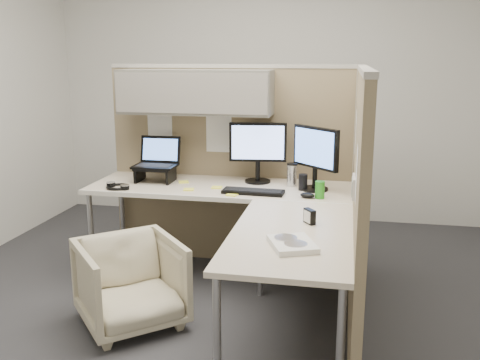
% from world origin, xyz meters
% --- Properties ---
extents(ground, '(4.50, 4.50, 0.00)m').
position_xyz_m(ground, '(0.00, 0.00, 0.00)').
color(ground, '#2A2A2E').
rests_on(ground, ground).
extents(partition_back, '(2.00, 0.36, 1.63)m').
position_xyz_m(partition_back, '(-0.22, 0.83, 1.10)').
color(partition_back, '#8D7B5C').
rests_on(partition_back, ground).
extents(partition_right, '(0.07, 2.03, 1.63)m').
position_xyz_m(partition_right, '(0.90, -0.07, 0.82)').
color(partition_right, '#8D7B5C').
rests_on(partition_right, ground).
extents(desk, '(2.00, 1.98, 0.73)m').
position_xyz_m(desk, '(0.12, 0.13, 0.69)').
color(desk, beige).
rests_on(desk, ground).
extents(office_chair, '(0.82, 0.82, 0.62)m').
position_xyz_m(office_chair, '(-0.49, -0.34, 0.31)').
color(office_chair, beige).
rests_on(office_chair, ground).
extents(monitor_left, '(0.44, 0.20, 0.47)m').
position_xyz_m(monitor_left, '(0.15, 0.71, 1.00)').
color(monitor_left, black).
rests_on(monitor_left, desk).
extents(monitor_right, '(0.34, 0.33, 0.47)m').
position_xyz_m(monitor_right, '(0.60, 0.55, 1.00)').
color(monitor_right, black).
rests_on(monitor_right, desk).
extents(laptop_station, '(0.33, 0.28, 0.34)m').
position_xyz_m(laptop_station, '(-0.64, 0.60, 0.86)').
color(laptop_station, black).
rests_on(laptop_station, desk).
extents(keyboard, '(0.45, 0.16, 0.02)m').
position_xyz_m(keyboard, '(0.17, 0.36, 0.74)').
color(keyboard, black).
rests_on(keyboard, desk).
extents(mouse, '(0.12, 0.09, 0.04)m').
position_xyz_m(mouse, '(0.57, 0.31, 0.75)').
color(mouse, black).
rests_on(mouse, desk).
extents(travel_mug, '(0.08, 0.08, 0.17)m').
position_xyz_m(travel_mug, '(0.42, 0.64, 0.82)').
color(travel_mug, silver).
rests_on(travel_mug, desk).
extents(soda_can_green, '(0.07, 0.07, 0.12)m').
position_xyz_m(soda_can_green, '(0.65, 0.32, 0.79)').
color(soda_can_green, '#268C1E').
rests_on(soda_can_green, desk).
extents(soda_can_silver, '(0.07, 0.07, 0.12)m').
position_xyz_m(soda_can_silver, '(0.52, 0.52, 0.79)').
color(soda_can_silver, black).
rests_on(soda_can_silver, desk).
extents(sticky_note_a, '(0.09, 0.09, 0.01)m').
position_xyz_m(sticky_note_a, '(-0.31, 0.36, 0.73)').
color(sticky_note_a, '#FFFA43').
rests_on(sticky_note_a, desk).
extents(sticky_note_d, '(0.08, 0.08, 0.01)m').
position_xyz_m(sticky_note_d, '(-0.12, 0.47, 0.73)').
color(sticky_note_d, '#FFFA43').
rests_on(sticky_note_d, desk).
extents(sticky_note_c, '(0.10, 0.10, 0.01)m').
position_xyz_m(sticky_note_c, '(-0.42, 0.59, 0.73)').
color(sticky_note_c, '#FFFA43').
rests_on(sticky_note_c, desk).
extents(sticky_note_b, '(0.09, 0.09, 0.01)m').
position_xyz_m(sticky_note_b, '(0.04, 0.28, 0.73)').
color(sticky_note_b, '#FFFA43').
rests_on(sticky_note_b, desk).
extents(headphones, '(0.23, 0.23, 0.03)m').
position_xyz_m(headphones, '(-0.84, 0.31, 0.74)').
color(headphones, black).
rests_on(headphones, desk).
extents(paper_stack, '(0.30, 0.33, 0.03)m').
position_xyz_m(paper_stack, '(0.56, -0.69, 0.75)').
color(paper_stack, white).
rests_on(paper_stack, desk).
extents(desk_clock, '(0.08, 0.09, 0.09)m').
position_xyz_m(desk_clock, '(0.62, -0.27, 0.77)').
color(desk_clock, black).
rests_on(desk_clock, desk).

